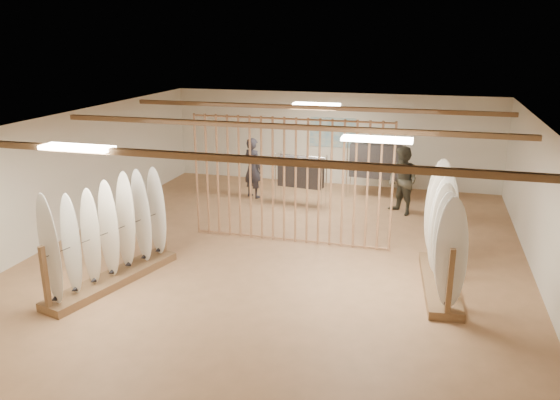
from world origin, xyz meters
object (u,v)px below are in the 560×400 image
(rack_right, at_px, (442,251))
(shopper_b, at_px, (403,176))
(clothing_rack_a, at_px, (301,172))
(clothing_rack_b, at_px, (376,161))
(rack_left, at_px, (111,248))
(shopper_a, at_px, (253,164))

(rack_right, distance_m, shopper_b, 4.33)
(clothing_rack_a, bearing_deg, clothing_rack_b, 41.27)
(clothing_rack_b, distance_m, shopper_b, 1.53)
(rack_left, bearing_deg, rack_right, 28.68)
(shopper_b, bearing_deg, rack_right, -34.27)
(clothing_rack_b, relative_size, shopper_b, 0.82)
(shopper_b, bearing_deg, shopper_a, -142.78)
(shopper_a, bearing_deg, rack_left, 108.79)
(clothing_rack_b, xyz_separation_m, shopper_a, (-3.34, -0.86, -0.09))
(rack_left, xyz_separation_m, clothing_rack_a, (2.22, 5.70, 0.22))
(rack_right, xyz_separation_m, clothing_rack_b, (-1.79, 5.50, 0.34))
(rack_left, relative_size, clothing_rack_a, 2.08)
(clothing_rack_a, xyz_separation_m, shopper_b, (2.69, -0.04, 0.08))
(rack_right, height_order, clothing_rack_a, rack_right)
(rack_right, xyz_separation_m, shopper_a, (-5.12, 4.64, 0.25))
(clothing_rack_b, xyz_separation_m, shopper_b, (0.83, -1.28, -0.07))
(clothing_rack_a, distance_m, shopper_a, 1.53)
(shopper_a, xyz_separation_m, shopper_b, (4.17, -0.42, 0.02))
(rack_left, relative_size, rack_right, 1.12)
(rack_right, relative_size, clothing_rack_a, 1.87)
(rack_right, xyz_separation_m, clothing_rack_a, (-3.64, 4.26, 0.20))
(rack_left, xyz_separation_m, shopper_b, (4.91, 5.66, 0.30))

